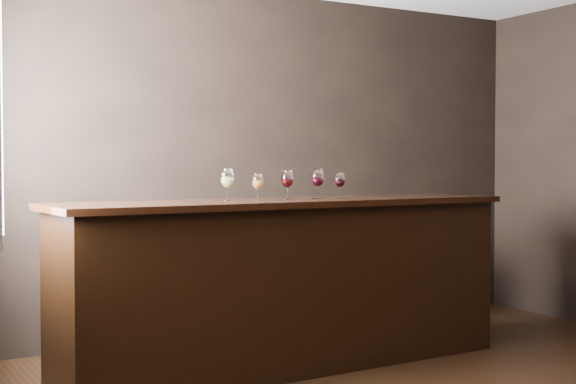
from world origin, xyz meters
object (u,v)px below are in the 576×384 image
bar_counter (288,287)px  back_bar_shelf (254,282)px  glass_red_a (287,179)px  glass_red_c (340,180)px  glass_amber (258,182)px  glass_red_b (318,178)px  glass_white (227,179)px

bar_counter → back_bar_shelf: 0.97m
back_bar_shelf → glass_red_a: bearing=-103.5°
bar_counter → glass_red_c: size_ratio=17.05×
glass_amber → glass_red_b: size_ratio=0.85×
back_bar_shelf → glass_red_c: bearing=-76.0°
glass_white → glass_red_c: glass_white is taller
bar_counter → glass_white: glass_white is taller
glass_white → glass_amber: size_ratio=1.19×
bar_counter → glass_white: (-0.45, 0.01, 0.74)m
bar_counter → back_bar_shelf: bar_counter is taller
bar_counter → back_bar_shelf: size_ratio=1.27×
glass_white → glass_amber: bearing=3.4°
back_bar_shelf → glass_amber: bearing=-115.5°
bar_counter → glass_red_c: glass_red_c is taller
glass_white → glass_amber: glass_white is taller
bar_counter → glass_red_a: 0.73m
back_bar_shelf → glass_red_b: size_ratio=11.86×
glass_amber → glass_red_b: bearing=-2.0°
glass_red_a → glass_white: bearing=177.9°
glass_amber → bar_counter: bearing=-6.1°
back_bar_shelf → glass_amber: (-0.44, -0.92, 0.82)m
glass_red_b → glass_red_c: size_ratio=1.13×
glass_red_a → glass_red_c: 0.45m
glass_red_b → back_bar_shelf: bearing=91.4°
bar_counter → glass_amber: size_ratio=17.75×
back_bar_shelf → glass_red_a: 1.28m
glass_amber → glass_red_c: size_ratio=0.96×
bar_counter → glass_red_a: (-0.01, -0.01, 0.73)m
back_bar_shelf → glass_white: size_ratio=11.68×
glass_amber → glass_red_c: 0.66m
bar_counter → back_bar_shelf: (0.21, 0.94, -0.11)m
back_bar_shelf → glass_red_b: bearing=-88.6°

